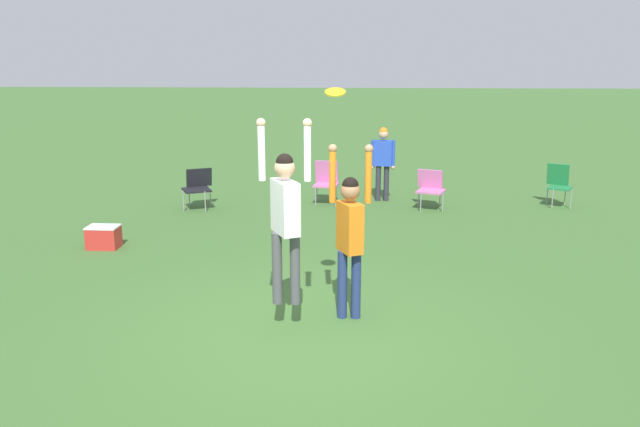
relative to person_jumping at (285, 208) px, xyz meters
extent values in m
plane|color=#3D662D|center=(0.21, -0.12, -1.48)|extent=(120.00, 120.00, 0.00)
cylinder|color=#4C4C51|center=(-0.10, 0.00, -0.73)|extent=(0.12, 0.12, 0.86)
cylinder|color=#4C4C51|center=(0.10, 0.00, -0.73)|extent=(0.12, 0.12, 0.86)
cube|color=white|center=(0.00, 0.00, 0.01)|extent=(0.39, 0.51, 0.61)
sphere|color=tan|center=(0.00, 0.00, 0.46)|extent=(0.23, 0.23, 0.23)
sphere|color=black|center=(0.00, 0.00, 0.53)|extent=(0.20, 0.20, 0.20)
cylinder|color=white|center=(-0.26, 0.00, 0.64)|extent=(0.08, 0.08, 0.65)
sphere|color=tan|center=(-0.26, 0.00, 0.96)|extent=(0.10, 0.10, 0.10)
cylinder|color=white|center=(0.26, 0.00, 0.64)|extent=(0.08, 0.08, 0.65)
sphere|color=tan|center=(0.26, 0.00, 0.96)|extent=(0.10, 0.10, 0.10)
cylinder|color=navy|center=(0.65, 0.37, -1.05)|extent=(0.12, 0.12, 0.86)
cylinder|color=navy|center=(0.82, 0.37, -1.05)|extent=(0.12, 0.12, 0.86)
cube|color=orange|center=(0.73, 0.37, -0.32)|extent=(0.35, 0.42, 0.61)
sphere|color=#9E704C|center=(0.73, 0.37, 0.13)|extent=(0.23, 0.23, 0.23)
sphere|color=black|center=(0.73, 0.37, 0.20)|extent=(0.20, 0.20, 0.20)
cylinder|color=orange|center=(0.52, 0.37, 0.31)|extent=(0.08, 0.08, 0.64)
sphere|color=#9E704C|center=(0.52, 0.37, 0.63)|extent=(0.10, 0.10, 0.10)
cylinder|color=orange|center=(0.94, 0.37, 0.31)|extent=(0.08, 0.08, 0.64)
sphere|color=#9E704C|center=(0.94, 0.37, 0.63)|extent=(0.10, 0.10, 0.10)
cylinder|color=yellow|center=(0.55, 0.24, 1.29)|extent=(0.24, 0.23, 0.09)
cylinder|color=gray|center=(4.97, 6.39, -1.26)|extent=(0.02, 0.02, 0.43)
cylinder|color=gray|center=(5.35, 6.39, -1.26)|extent=(0.02, 0.02, 0.43)
cylinder|color=gray|center=(4.97, 6.77, -1.26)|extent=(0.02, 0.02, 0.43)
cylinder|color=gray|center=(5.35, 6.77, -1.26)|extent=(0.02, 0.02, 0.43)
cube|color=#1E753D|center=(5.16, 6.58, -1.06)|extent=(0.61, 0.61, 0.04)
cube|color=#1E753D|center=(5.16, 6.79, -0.81)|extent=(0.45, 0.32, 0.47)
cylinder|color=gray|center=(2.14, 5.93, -1.27)|extent=(0.02, 0.02, 0.41)
cylinder|color=gray|center=(2.59, 5.93, -1.27)|extent=(0.02, 0.02, 0.41)
cylinder|color=gray|center=(2.14, 6.39, -1.27)|extent=(0.02, 0.02, 0.41)
cylinder|color=gray|center=(2.59, 6.39, -1.27)|extent=(0.02, 0.02, 0.41)
cube|color=#C666A3|center=(2.36, 6.16, -1.09)|extent=(0.69, 0.69, 0.04)
cube|color=#C666A3|center=(2.36, 6.41, -0.87)|extent=(0.54, 0.29, 0.40)
cylinder|color=gray|center=(-2.82, 5.61, -1.26)|extent=(0.02, 0.02, 0.44)
cylinder|color=gray|center=(-2.35, 5.61, -1.26)|extent=(0.02, 0.02, 0.44)
cylinder|color=gray|center=(-2.82, 6.08, -1.26)|extent=(0.02, 0.02, 0.44)
cylinder|color=gray|center=(-2.35, 6.08, -1.26)|extent=(0.02, 0.02, 0.44)
cube|color=black|center=(-2.58, 5.84, -1.06)|extent=(0.73, 0.73, 0.04)
cube|color=black|center=(-2.58, 6.10, -0.84)|extent=(0.53, 0.33, 0.40)
cylinder|color=gray|center=(-0.10, 6.30, -1.26)|extent=(0.02, 0.02, 0.44)
cylinder|color=gray|center=(0.33, 6.30, -1.26)|extent=(0.02, 0.02, 0.44)
cylinder|color=gray|center=(-0.10, 6.73, -1.26)|extent=(0.02, 0.02, 0.44)
cylinder|color=gray|center=(0.33, 6.73, -1.26)|extent=(0.02, 0.02, 0.44)
cube|color=#C666A3|center=(0.12, 6.51, -1.06)|extent=(0.57, 0.57, 0.04)
cube|color=#C666A3|center=(0.12, 6.75, -0.79)|extent=(0.52, 0.19, 0.49)
cylinder|color=#2D2D38|center=(1.27, 6.93, -1.08)|extent=(0.12, 0.12, 0.80)
cylinder|color=#2D2D38|center=(1.45, 6.93, -1.08)|extent=(0.12, 0.12, 0.80)
cube|color=blue|center=(1.36, 6.93, -0.40)|extent=(0.43, 0.26, 0.57)
sphere|color=tan|center=(1.36, 6.93, 0.02)|extent=(0.22, 0.22, 0.22)
sphere|color=orange|center=(1.36, 6.93, 0.08)|extent=(0.18, 0.18, 0.18)
cylinder|color=blue|center=(1.14, 6.93, -0.42)|extent=(0.08, 0.08, 0.60)
sphere|color=tan|center=(1.14, 6.93, -0.72)|extent=(0.10, 0.10, 0.10)
cylinder|color=blue|center=(1.59, 6.93, -0.42)|extent=(0.08, 0.08, 0.60)
sphere|color=tan|center=(1.59, 6.93, -0.72)|extent=(0.10, 0.10, 0.10)
cube|color=red|center=(-3.47, 3.03, -1.30)|extent=(0.51, 0.36, 0.36)
cube|color=silver|center=(-3.47, 3.03, -1.11)|extent=(0.52, 0.37, 0.02)
camera|label=1|loc=(0.83, -6.86, 1.67)|focal=35.00mm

